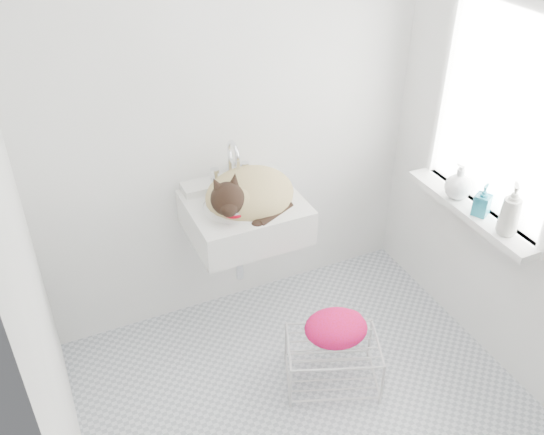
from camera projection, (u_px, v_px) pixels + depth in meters
name	position (u px, v px, depth m)	size (l,w,h in m)	color
floor	(311.00, 409.00, 3.06)	(2.20, 2.00, 0.02)	silver
back_wall	(230.00, 111.00, 3.12)	(2.20, 0.02, 2.50)	white
right_wall	(532.00, 151.00, 2.74)	(0.02, 2.00, 2.50)	white
left_wall	(32.00, 279.00, 1.98)	(0.02, 2.00, 2.50)	white
window_glass	(504.00, 115.00, 2.83)	(0.01, 0.80, 1.00)	white
window_frame	(501.00, 116.00, 2.83)	(0.04, 0.90, 1.10)	white
windowsill	(471.00, 210.00, 3.10)	(0.16, 0.88, 0.04)	white
sink	(244.00, 201.00, 3.13)	(0.60, 0.52, 0.24)	silver
faucet	(231.00, 163.00, 3.19)	(0.22, 0.15, 0.22)	silver
cat	(247.00, 196.00, 3.10)	(0.54, 0.47, 0.32)	tan
wire_rack	(332.00, 361.00, 3.14)	(0.46, 0.33, 0.28)	silver
towel	(336.00, 334.00, 3.08)	(0.33, 0.23, 0.14)	red
bottle_a	(505.00, 233.00, 2.89)	(0.09, 0.09, 0.22)	beige
bottle_b	(479.00, 214.00, 3.03)	(0.07, 0.08, 0.17)	#1B7389
bottle_c	(456.00, 197.00, 3.17)	(0.14, 0.14, 0.18)	white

